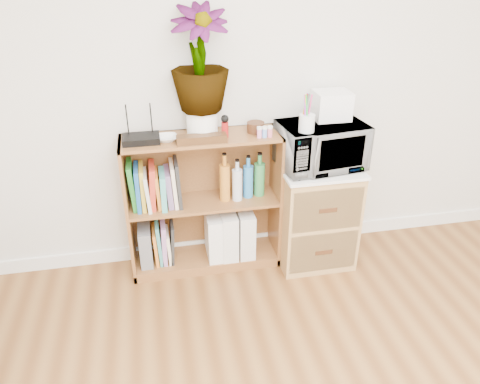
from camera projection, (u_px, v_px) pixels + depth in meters
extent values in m
cube|color=white|center=(250.00, 240.00, 3.47)|extent=(4.00, 0.02, 0.10)
cube|color=brown|center=(204.00, 204.00, 3.09)|extent=(1.00, 0.30, 0.95)
cube|color=#9E7542|center=(314.00, 214.00, 3.21)|extent=(0.50, 0.45, 0.70)
imported|color=white|center=(321.00, 145.00, 2.96)|extent=(0.56, 0.42, 0.29)
cylinder|color=silver|center=(307.00, 123.00, 2.75)|extent=(0.09, 0.09, 0.10)
cube|color=white|center=(331.00, 105.00, 2.94)|extent=(0.22, 0.18, 0.17)
cube|color=black|center=(141.00, 139.00, 2.78)|extent=(0.22, 0.15, 0.04)
imported|color=white|center=(167.00, 138.00, 2.80)|extent=(0.13, 0.13, 0.03)
cylinder|color=white|center=(202.00, 123.00, 2.85)|extent=(0.19, 0.19, 0.16)
imported|color=#3C8033|center=(200.00, 59.00, 2.67)|extent=(0.34, 0.34, 0.60)
cube|color=#37230F|center=(202.00, 139.00, 2.77)|extent=(0.30, 0.07, 0.05)
cylinder|color=maroon|center=(225.00, 130.00, 2.83)|extent=(0.04, 0.04, 0.10)
cylinder|color=#381B0F|center=(256.00, 127.00, 2.92)|extent=(0.11, 0.11, 0.06)
cube|color=pink|center=(265.00, 133.00, 2.84)|extent=(0.11, 0.04, 0.06)
cube|color=slate|center=(145.00, 244.00, 3.15)|extent=(0.08, 0.22, 0.27)
cube|color=white|center=(214.00, 235.00, 3.21)|extent=(0.10, 0.26, 0.32)
cube|color=silver|center=(228.00, 232.00, 3.22)|extent=(0.11, 0.27, 0.33)
cube|color=silver|center=(244.00, 231.00, 3.24)|extent=(0.11, 0.27, 0.33)
cube|color=#217F28|center=(132.00, 186.00, 2.93)|extent=(0.05, 0.20, 0.31)
cube|color=#1A529C|center=(138.00, 187.00, 2.94)|extent=(0.03, 0.20, 0.28)
cube|color=gold|center=(143.00, 187.00, 2.95)|extent=(0.03, 0.20, 0.28)
cube|color=silver|center=(147.00, 189.00, 2.96)|extent=(0.04, 0.20, 0.24)
cube|color=red|center=(152.00, 186.00, 2.96)|extent=(0.05, 0.20, 0.28)
cube|color=orange|center=(158.00, 189.00, 2.97)|extent=(0.03, 0.20, 0.23)
cube|color=teal|center=(163.00, 188.00, 2.98)|extent=(0.04, 0.20, 0.24)
cube|color=slate|center=(169.00, 188.00, 2.98)|extent=(0.05, 0.20, 0.24)
cube|color=beige|center=(174.00, 184.00, 2.98)|extent=(0.04, 0.20, 0.28)
cube|color=#252525|center=(178.00, 182.00, 2.98)|extent=(0.03, 0.20, 0.30)
cylinder|color=#C47724|center=(224.00, 177.00, 3.03)|extent=(0.07, 0.07, 0.32)
cylinder|color=silver|center=(236.00, 179.00, 3.05)|extent=(0.07, 0.07, 0.28)
cylinder|color=#287ABE|center=(248.00, 177.00, 3.06)|extent=(0.07, 0.07, 0.28)
cylinder|color=#2F8141|center=(260.00, 176.00, 3.07)|extent=(0.07, 0.07, 0.29)
cube|color=orange|center=(156.00, 245.00, 3.16)|extent=(0.03, 0.19, 0.25)
cube|color=teal|center=(159.00, 241.00, 3.16)|extent=(0.04, 0.19, 0.30)
cube|color=#A472AC|center=(164.00, 241.00, 3.16)|extent=(0.04, 0.19, 0.29)
cube|color=beige|center=(169.00, 245.00, 3.18)|extent=(0.03, 0.19, 0.22)
cube|color=#262626|center=(172.00, 241.00, 3.17)|extent=(0.04, 0.19, 0.29)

